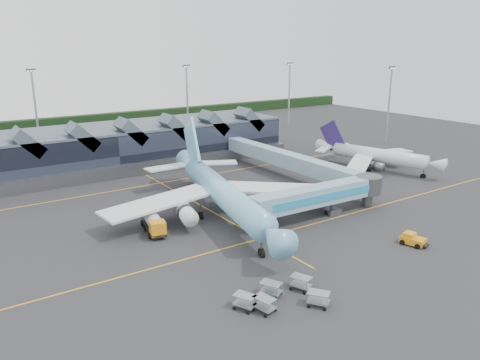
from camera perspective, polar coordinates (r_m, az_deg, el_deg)
ground at (r=77.64m, az=-1.01°, el=-5.22°), size 260.00×260.00×0.00m
taxi_stripes at (r=85.69m, az=-4.66°, el=-3.18°), size 120.00×60.00×0.01m
tree_line_far at (r=177.16m, az=-20.89°, el=6.54°), size 260.00×4.00×4.00m
terminal at (r=115.76m, az=-16.08°, el=3.83°), size 90.00×22.25×12.52m
light_masts at (r=138.36m, az=-8.00°, el=9.42°), size 132.40×42.56×22.45m
main_airliner at (r=79.42m, az=-2.43°, el=-1.32°), size 40.17×46.93×15.20m
regional_jet at (r=114.53m, az=16.08°, el=2.97°), size 28.01×31.22×10.86m
jet_bridge at (r=81.08m, az=10.62°, el=-1.71°), size 27.42×4.98×5.69m
fuel_truck at (r=75.11m, az=-10.62°, el=-4.84°), size 3.97×9.30×3.09m
pushback_tug at (r=73.73m, az=20.30°, el=-6.82°), size 3.15×4.20×1.71m
baggage_carts at (r=54.94m, az=4.91°, el=-13.73°), size 10.36×7.57×1.70m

